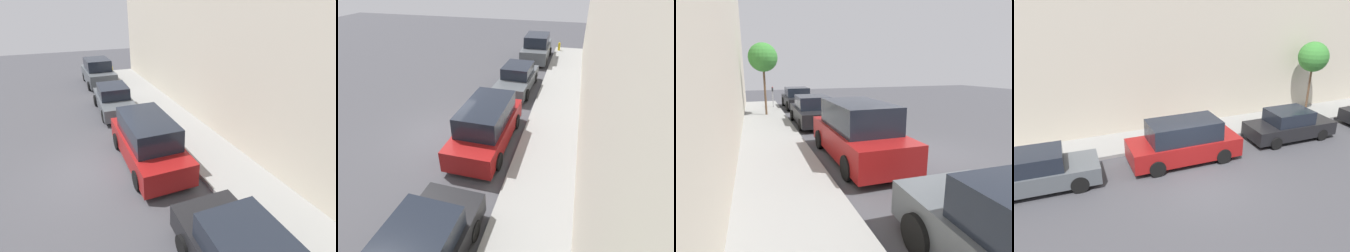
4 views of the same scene
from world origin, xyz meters
The scene contains 6 objects.
ground_plane centered at (0.00, 0.00, 0.00)m, with size 60.00×60.00×0.00m, color #424247.
sidewalk centered at (4.70, 0.00, 0.07)m, with size 2.41×32.00×0.15m.
parked_minivan_third centered at (2.15, -0.08, 0.92)m, with size 2.02×4.91×1.90m.
parked_sedan_fourth centered at (2.10, 5.92, 0.72)m, with size 1.93×4.55×1.54m.
parked_suv_fifth centered at (2.25, 12.26, 0.93)m, with size 2.09×4.85×1.98m.
fire_hydrant centered at (3.85, 14.97, 0.49)m, with size 0.20×0.20×0.69m.
Camera 2 is at (5.31, -8.89, 6.57)m, focal length 28.00 mm.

